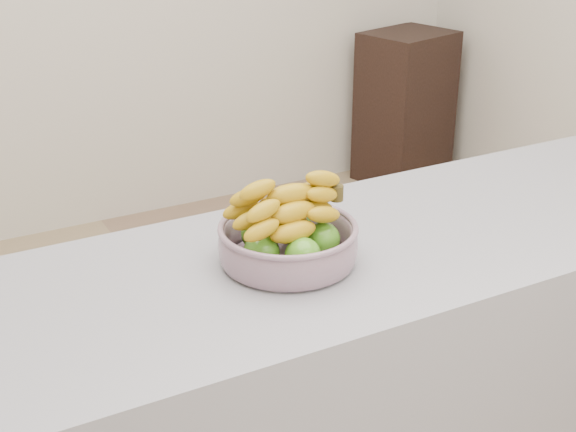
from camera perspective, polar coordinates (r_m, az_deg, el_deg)
name	(u,v)px	position (r m, az deg, el deg)	size (l,w,h in m)	color
counter	(374,411)	(1.94, 6.10, -13.64)	(2.00, 0.60, 0.90)	gray
cabinet	(405,107)	(4.41, 8.31, 7.67)	(0.45, 0.36, 0.81)	black
fruit_bowl	(288,238)	(1.57, -0.01, -1.59)	(0.28, 0.28, 0.17)	#8696A1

